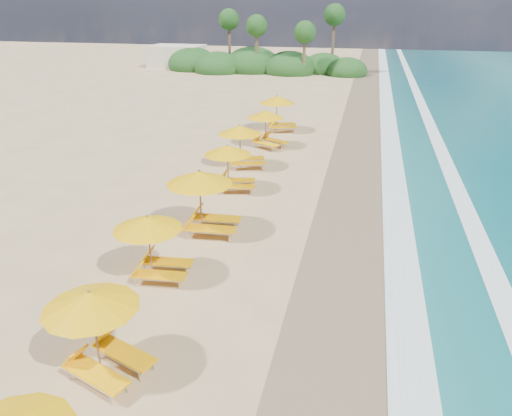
# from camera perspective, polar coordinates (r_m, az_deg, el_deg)

# --- Properties ---
(ground) EXTENTS (160.00, 160.00, 0.00)m
(ground) POSITION_cam_1_polar(r_m,az_deg,el_deg) (19.22, 0.00, -3.29)
(ground) COLOR tan
(ground) RESTS_ON ground
(wet_sand) EXTENTS (4.00, 160.00, 0.01)m
(wet_sand) POSITION_cam_1_polar(r_m,az_deg,el_deg) (18.83, 11.98, -4.42)
(wet_sand) COLOR olive
(wet_sand) RESTS_ON ground
(surf_foam) EXTENTS (4.00, 160.00, 0.01)m
(surf_foam) POSITION_cam_1_polar(r_m,az_deg,el_deg) (19.04, 20.14, -5.03)
(surf_foam) COLOR white
(surf_foam) RESTS_ON ground
(station_2) EXTENTS (3.02, 2.97, 2.36)m
(station_2) POSITION_cam_1_polar(r_m,az_deg,el_deg) (12.62, -17.87, -13.28)
(station_2) COLOR olive
(station_2) RESTS_ON ground
(station_3) EXTENTS (2.61, 2.46, 2.29)m
(station_3) POSITION_cam_1_polar(r_m,az_deg,el_deg) (16.23, -11.79, -4.06)
(station_3) COLOR olive
(station_3) RESTS_ON ground
(station_4) EXTENTS (2.97, 2.77, 2.64)m
(station_4) POSITION_cam_1_polar(r_m,az_deg,el_deg) (19.02, -5.94, 1.18)
(station_4) COLOR olive
(station_4) RESTS_ON ground
(station_5) EXTENTS (2.81, 2.69, 2.31)m
(station_5) POSITION_cam_1_polar(r_m,az_deg,el_deg) (23.39, -2.88, 5.08)
(station_5) COLOR olive
(station_5) RESTS_ON ground
(station_6) EXTENTS (3.04, 2.96, 2.42)m
(station_6) POSITION_cam_1_polar(r_m,az_deg,el_deg) (26.71, -1.48, 7.57)
(station_6) COLOR olive
(station_6) RESTS_ON ground
(station_7) EXTENTS (3.15, 3.15, 2.36)m
(station_7) POSITION_cam_1_polar(r_m,az_deg,el_deg) (30.56, 1.37, 9.53)
(station_7) COLOR olive
(station_7) RESTS_ON ground
(station_8) EXTENTS (3.14, 3.05, 2.52)m
(station_8) POSITION_cam_1_polar(r_m,az_deg,el_deg) (34.53, 2.77, 11.28)
(station_8) COLOR olive
(station_8) RESTS_ON ground
(treeline) EXTENTS (25.80, 8.80, 9.74)m
(treeline) POSITION_cam_1_polar(r_m,az_deg,el_deg) (64.22, 0.43, 16.53)
(treeline) COLOR #163D14
(treeline) RESTS_ON ground
(beach_building) EXTENTS (7.00, 5.00, 2.80)m
(beach_building) POSITION_cam_1_polar(r_m,az_deg,el_deg) (70.09, -9.23, 17.15)
(beach_building) COLOR beige
(beach_building) RESTS_ON ground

